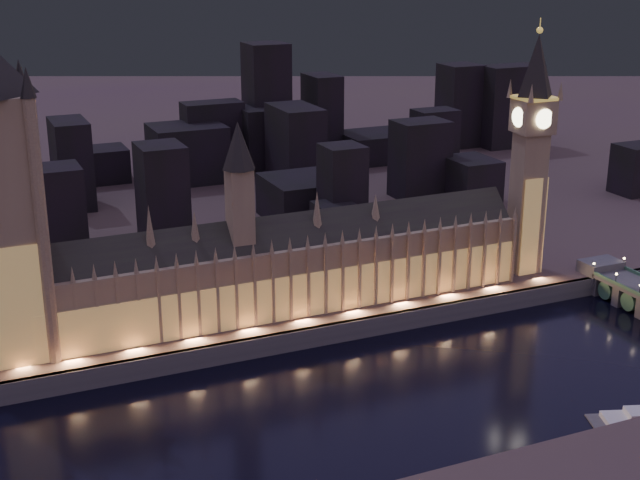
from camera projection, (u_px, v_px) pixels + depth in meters
name	position (u px, v px, depth m)	size (l,w,h in m)	color
ground_plane	(370.00, 390.00, 310.78)	(2000.00, 2000.00, 0.00)	black
north_bank	(96.00, 122.00, 761.43)	(2000.00, 960.00, 8.00)	#4B333F
embankment_wall	(323.00, 335.00, 345.16)	(2000.00, 2.50, 8.00)	#47464E
palace_of_westminster	(288.00, 266.00, 353.80)	(202.00, 22.36, 78.00)	#876E5B
victoria_tower	(1.00, 190.00, 300.85)	(31.68, 31.68, 123.10)	#876E5B
elizabeth_tower	(532.00, 135.00, 383.81)	(18.00, 18.00, 111.16)	#876E5B
city_backdrop	(233.00, 152.00, 528.11)	(485.24, 215.63, 80.13)	black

